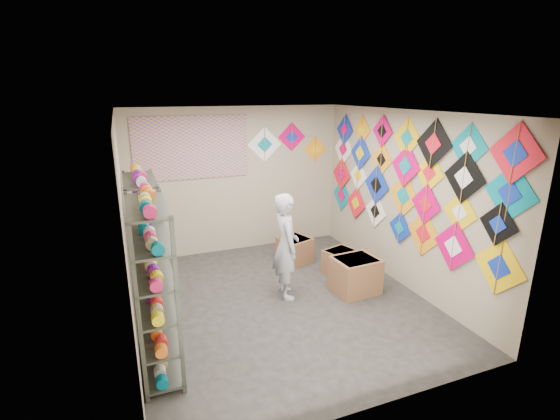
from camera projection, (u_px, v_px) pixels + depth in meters
name	position (u px, v px, depth m)	size (l,w,h in m)	color
ground	(281.00, 301.00, 5.93)	(4.50, 4.50, 0.00)	#2B2825
room_walls	(281.00, 192.00, 5.46)	(4.50, 4.50, 4.50)	tan
shelf_rack_front	(154.00, 289.00, 4.28)	(0.40, 1.10, 1.90)	#4C5147
shelf_rack_back	(146.00, 246.00, 5.44)	(0.40, 1.10, 1.90)	#4C5147
string_spools	(149.00, 258.00, 4.83)	(0.12, 2.36, 0.12)	#E62169
kite_wall_display	(405.00, 182.00, 6.09)	(0.06, 4.34, 2.03)	yellow
back_wall_kites	(286.00, 143.00, 7.70)	(1.63, 0.02, 0.78)	white
poster	(192.00, 148.00, 7.07)	(2.00, 0.01, 1.10)	#7453B4
shopkeeper	(286.00, 246.00, 5.89)	(0.45, 0.62, 1.58)	silver
carton_a	(355.00, 275.00, 6.14)	(0.65, 0.54, 0.54)	#956341
carton_b	(340.00, 262.00, 6.80)	(0.50, 0.41, 0.41)	#956341
carton_c	(295.00, 250.00, 7.24)	(0.47, 0.52, 0.45)	#956341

